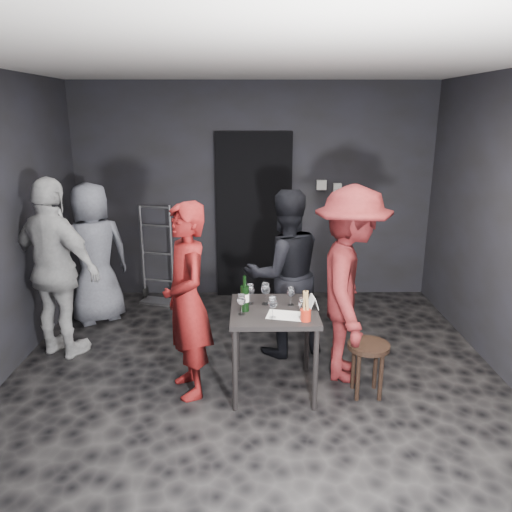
{
  "coord_description": "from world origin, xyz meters",
  "views": [
    {
      "loc": [
        -0.01,
        -3.79,
        2.33
      ],
      "look_at": [
        0.01,
        0.25,
        1.16
      ],
      "focal_mm": 35.0,
      "sensor_mm": 36.0,
      "label": 1
    }
  ],
  "objects_px": {
    "breadstick_cup": "(306,307)",
    "man_maroon": "(351,269)",
    "bystander_grey": "(94,249)",
    "tasting_table": "(274,320)",
    "woman_black": "(285,266)",
    "hand_truck": "(158,284)",
    "server_red": "(186,291)",
    "stool": "(368,354)",
    "wine_bottle": "(245,298)",
    "bystander_cream": "(54,254)"
  },
  "relations": [
    {
      "from": "breadstick_cup",
      "to": "man_maroon",
      "type": "bearing_deg",
      "value": 47.94
    },
    {
      "from": "bystander_grey",
      "to": "man_maroon",
      "type": "bearing_deg",
      "value": 120.03
    },
    {
      "from": "tasting_table",
      "to": "woman_black",
      "type": "bearing_deg",
      "value": 79.78
    },
    {
      "from": "hand_truck",
      "to": "server_red",
      "type": "relative_size",
      "value": 0.67
    },
    {
      "from": "stool",
      "to": "man_maroon",
      "type": "xyz_separation_m",
      "value": [
        -0.11,
        0.33,
        0.64
      ]
    },
    {
      "from": "tasting_table",
      "to": "stool",
      "type": "distance_m",
      "value": 0.84
    },
    {
      "from": "woman_black",
      "to": "wine_bottle",
      "type": "relative_size",
      "value": 5.96
    },
    {
      "from": "hand_truck",
      "to": "bystander_grey",
      "type": "bearing_deg",
      "value": -116.12
    },
    {
      "from": "tasting_table",
      "to": "bystander_cream",
      "type": "distance_m",
      "value": 2.2
    },
    {
      "from": "stool",
      "to": "breadstick_cup",
      "type": "relative_size",
      "value": 1.79
    },
    {
      "from": "bystander_grey",
      "to": "breadstick_cup",
      "type": "height_order",
      "value": "bystander_grey"
    },
    {
      "from": "hand_truck",
      "to": "breadstick_cup",
      "type": "xyz_separation_m",
      "value": [
        1.62,
        -2.39,
        0.65
      ]
    },
    {
      "from": "bystander_cream",
      "to": "bystander_grey",
      "type": "distance_m",
      "value": 0.86
    },
    {
      "from": "stool",
      "to": "bystander_grey",
      "type": "bearing_deg",
      "value": 149.72
    },
    {
      "from": "stool",
      "to": "server_red",
      "type": "xyz_separation_m",
      "value": [
        -1.51,
        0.07,
        0.54
      ]
    },
    {
      "from": "tasting_table",
      "to": "bystander_grey",
      "type": "distance_m",
      "value": 2.49
    },
    {
      "from": "hand_truck",
      "to": "woman_black",
      "type": "distance_m",
      "value": 2.19
    },
    {
      "from": "server_red",
      "to": "bystander_grey",
      "type": "relative_size",
      "value": 1.07
    },
    {
      "from": "hand_truck",
      "to": "server_red",
      "type": "xyz_separation_m",
      "value": [
        0.66,
        -2.17,
        0.69
      ]
    },
    {
      "from": "server_red",
      "to": "woman_black",
      "type": "bearing_deg",
      "value": 108.78
    },
    {
      "from": "tasting_table",
      "to": "bystander_grey",
      "type": "bearing_deg",
      "value": 142.21
    },
    {
      "from": "hand_truck",
      "to": "bystander_cream",
      "type": "bearing_deg",
      "value": -98.55
    },
    {
      "from": "stool",
      "to": "woman_black",
      "type": "height_order",
      "value": "woman_black"
    },
    {
      "from": "bystander_grey",
      "to": "breadstick_cup",
      "type": "bearing_deg",
      "value": 107.13
    },
    {
      "from": "stool",
      "to": "server_red",
      "type": "relative_size",
      "value": 0.26
    },
    {
      "from": "server_red",
      "to": "wine_bottle",
      "type": "bearing_deg",
      "value": 65.35
    },
    {
      "from": "tasting_table",
      "to": "breadstick_cup",
      "type": "relative_size",
      "value": 2.86
    },
    {
      "from": "stool",
      "to": "bystander_grey",
      "type": "height_order",
      "value": "bystander_grey"
    },
    {
      "from": "stool",
      "to": "breadstick_cup",
      "type": "bearing_deg",
      "value": -164.39
    },
    {
      "from": "breadstick_cup",
      "to": "hand_truck",
      "type": "bearing_deg",
      "value": 124.13
    },
    {
      "from": "tasting_table",
      "to": "bystander_cream",
      "type": "height_order",
      "value": "bystander_cream"
    },
    {
      "from": "stool",
      "to": "bystander_grey",
      "type": "relative_size",
      "value": 0.27
    },
    {
      "from": "stool",
      "to": "breadstick_cup",
      "type": "xyz_separation_m",
      "value": [
        -0.55,
        -0.15,
        0.49
      ]
    },
    {
      "from": "tasting_table",
      "to": "wine_bottle",
      "type": "distance_m",
      "value": 0.33
    },
    {
      "from": "bystander_grey",
      "to": "wine_bottle",
      "type": "relative_size",
      "value": 5.66
    },
    {
      "from": "stool",
      "to": "woman_black",
      "type": "xyz_separation_m",
      "value": [
        -0.66,
        0.81,
        0.52
      ]
    },
    {
      "from": "man_maroon",
      "to": "wine_bottle",
      "type": "xyz_separation_m",
      "value": [
        -0.92,
        -0.28,
        -0.15
      ]
    },
    {
      "from": "man_maroon",
      "to": "bystander_cream",
      "type": "distance_m",
      "value": 2.77
    },
    {
      "from": "wine_bottle",
      "to": "breadstick_cup",
      "type": "bearing_deg",
      "value": -23.06
    },
    {
      "from": "stool",
      "to": "breadstick_cup",
      "type": "height_order",
      "value": "breadstick_cup"
    },
    {
      "from": "hand_truck",
      "to": "server_red",
      "type": "distance_m",
      "value": 2.37
    },
    {
      "from": "woman_black",
      "to": "man_maroon",
      "type": "xyz_separation_m",
      "value": [
        0.54,
        -0.48,
        0.12
      ]
    },
    {
      "from": "breadstick_cup",
      "to": "bystander_cream",
      "type": "bearing_deg",
      "value": 158.02
    },
    {
      "from": "bystander_cream",
      "to": "server_red",
      "type": "bearing_deg",
      "value": 178.06
    },
    {
      "from": "server_red",
      "to": "bystander_grey",
      "type": "bearing_deg",
      "value": -163.33
    },
    {
      "from": "stool",
      "to": "bystander_grey",
      "type": "distance_m",
      "value": 3.22
    },
    {
      "from": "hand_truck",
      "to": "bystander_grey",
      "type": "distance_m",
      "value": 1.06
    },
    {
      "from": "tasting_table",
      "to": "woman_black",
      "type": "height_order",
      "value": "woman_black"
    },
    {
      "from": "bystander_grey",
      "to": "wine_bottle",
      "type": "distance_m",
      "value": 2.31
    },
    {
      "from": "hand_truck",
      "to": "bystander_cream",
      "type": "height_order",
      "value": "bystander_cream"
    }
  ]
}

